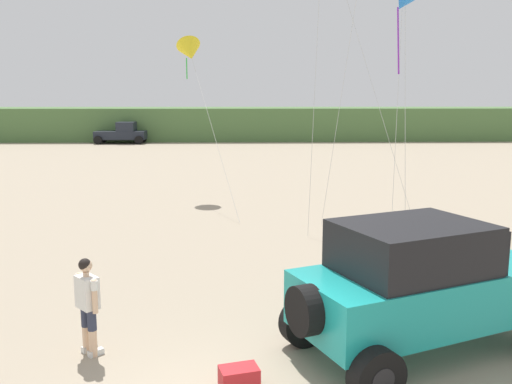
{
  "coord_description": "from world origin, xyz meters",
  "views": [
    {
      "loc": [
        0.04,
        -6.63,
        4.27
      ],
      "look_at": [
        0.32,
        3.06,
        2.58
      ],
      "focal_mm": 38.54,
      "sensor_mm": 36.0,
      "label": 1
    }
  ],
  "objects_px": {
    "person_watching": "(88,301)",
    "cooler_box": "(239,380)",
    "distant_pickup": "(122,133)",
    "kite_yellow_diamond": "(190,52)",
    "jeep": "(423,284)"
  },
  "relations": [
    {
      "from": "jeep",
      "to": "person_watching",
      "type": "xyz_separation_m",
      "value": [
        -5.57,
        0.07,
        -0.26
      ]
    },
    {
      "from": "cooler_box",
      "to": "jeep",
      "type": "bearing_deg",
      "value": 6.41
    },
    {
      "from": "jeep",
      "to": "distant_pickup",
      "type": "height_order",
      "value": "jeep"
    },
    {
      "from": "distant_pickup",
      "to": "person_watching",
      "type": "bearing_deg",
      "value": -78.88
    },
    {
      "from": "jeep",
      "to": "cooler_box",
      "type": "height_order",
      "value": "jeep"
    },
    {
      "from": "kite_yellow_diamond",
      "to": "distant_pickup",
      "type": "bearing_deg",
      "value": 107.95
    },
    {
      "from": "person_watching",
      "to": "kite_yellow_diamond",
      "type": "xyz_separation_m",
      "value": [
        0.42,
        15.44,
        5.22
      ]
    },
    {
      "from": "person_watching",
      "to": "distant_pickup",
      "type": "height_order",
      "value": "distant_pickup"
    },
    {
      "from": "person_watching",
      "to": "kite_yellow_diamond",
      "type": "distance_m",
      "value": 16.3
    },
    {
      "from": "person_watching",
      "to": "cooler_box",
      "type": "distance_m",
      "value": 2.91
    },
    {
      "from": "cooler_box",
      "to": "distant_pickup",
      "type": "bearing_deg",
      "value": 88.84
    },
    {
      "from": "person_watching",
      "to": "distant_pickup",
      "type": "relative_size",
      "value": 0.36
    },
    {
      "from": "person_watching",
      "to": "cooler_box",
      "type": "bearing_deg",
      "value": -27.04
    },
    {
      "from": "kite_yellow_diamond",
      "to": "jeep",
      "type": "bearing_deg",
      "value": -71.63
    },
    {
      "from": "person_watching",
      "to": "cooler_box",
      "type": "height_order",
      "value": "person_watching"
    }
  ]
}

